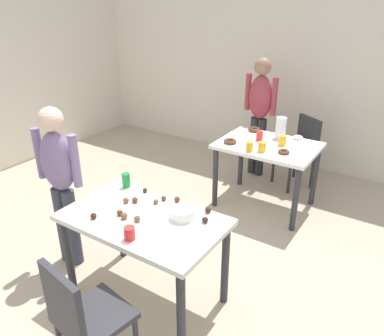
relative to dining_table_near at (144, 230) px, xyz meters
name	(u,v)px	position (x,y,z in m)	size (l,w,h in m)	color
ground_plane	(148,289)	(-0.06, 0.06, -0.64)	(6.40, 6.40, 0.00)	tan
wall_back	(296,70)	(-0.06, 3.26, 0.66)	(6.40, 0.10, 2.60)	beige
dining_table_near	(144,230)	(0.00, 0.00, 0.00)	(1.19, 0.71, 0.75)	silver
dining_table_far	(267,153)	(0.18, 1.88, 0.00)	(1.04, 0.76, 0.75)	white
chair_near_table	(83,315)	(0.13, -0.73, -0.15)	(0.46, 0.46, 0.87)	#2D2D33
chair_far_table	(300,148)	(0.32, 2.60, -0.15)	(0.55, 0.55, 0.87)	#2D2D33
person_girl_near	(60,176)	(-0.87, -0.01, 0.22)	(0.46, 0.24, 1.44)	#383D4C
person_adult_far	(260,107)	(-0.25, 2.60, 0.28)	(0.46, 0.24, 1.53)	#28282D
mixing_bowl	(182,214)	(0.24, 0.15, 0.15)	(0.17, 0.17, 0.08)	white
soda_can	(126,180)	(-0.42, 0.29, 0.17)	(0.07, 0.07, 0.12)	#198438
fork_near	(155,220)	(0.10, 0.01, 0.11)	(0.17, 0.02, 0.01)	silver
cup_near_0	(129,233)	(0.10, -0.26, 0.15)	(0.07, 0.07, 0.09)	red
cake_ball_0	(177,199)	(0.08, 0.32, 0.13)	(0.04, 0.04, 0.04)	brown
cake_ball_1	(205,220)	(0.41, 0.19, 0.13)	(0.05, 0.05, 0.05)	#3D2319
cake_ball_2	(126,200)	(-0.25, 0.09, 0.13)	(0.05, 0.05, 0.05)	brown
cake_ball_3	(135,200)	(-0.19, 0.13, 0.13)	(0.05, 0.05, 0.05)	brown
cake_ball_4	(93,216)	(-0.29, -0.21, 0.13)	(0.05, 0.05, 0.05)	#3D2319
cake_ball_5	(137,219)	(0.00, -0.06, 0.13)	(0.05, 0.05, 0.05)	brown
cake_ball_6	(145,190)	(-0.23, 0.30, 0.13)	(0.04, 0.04, 0.04)	#3D2319
cake_ball_7	(120,213)	(-0.16, -0.07, 0.13)	(0.05, 0.05, 0.05)	brown
cake_ball_8	(208,210)	(0.36, 0.31, 0.13)	(0.05, 0.05, 0.05)	#3D2319
cake_ball_9	(164,198)	(-0.02, 0.28, 0.13)	(0.04, 0.04, 0.04)	brown
cake_ball_10	(156,202)	(-0.04, 0.21, 0.13)	(0.04, 0.04, 0.04)	brown
cake_ball_11	(124,216)	(-0.10, -0.09, 0.13)	(0.05, 0.05, 0.05)	brown
pitcher_far	(281,128)	(0.21, 2.13, 0.23)	(0.12, 0.12, 0.24)	white
cup_far_0	(282,140)	(0.32, 1.93, 0.16)	(0.08, 0.08, 0.11)	yellow
cup_far_1	(249,147)	(0.10, 1.58, 0.16)	(0.07, 0.07, 0.10)	yellow
cup_far_2	(260,136)	(0.05, 1.93, 0.16)	(0.07, 0.07, 0.10)	red
cup_far_3	(262,147)	(0.21, 1.65, 0.16)	(0.08, 0.08, 0.10)	yellow
donut_far_0	(230,141)	(-0.18, 1.68, 0.13)	(0.14, 0.14, 0.04)	brown
donut_far_1	(254,129)	(-0.12, 2.18, 0.13)	(0.14, 0.14, 0.04)	brown
donut_far_2	(284,152)	(0.42, 1.72, 0.12)	(0.12, 0.12, 0.03)	brown
donut_far_3	(298,137)	(0.39, 2.21, 0.12)	(0.11, 0.11, 0.03)	white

